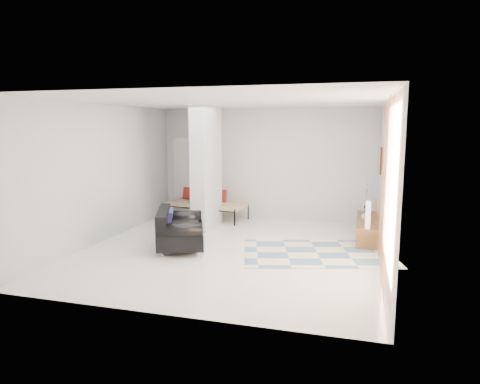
# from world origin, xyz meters

# --- Properties ---
(floor) EXTENTS (6.00, 6.00, 0.00)m
(floor) POSITION_xyz_m (0.00, 0.00, 0.00)
(floor) COLOR white
(floor) RESTS_ON ground
(ceiling) EXTENTS (6.00, 6.00, 0.00)m
(ceiling) POSITION_xyz_m (0.00, 0.00, 2.80)
(ceiling) COLOR white
(ceiling) RESTS_ON wall_back
(wall_back) EXTENTS (6.00, 0.00, 6.00)m
(wall_back) POSITION_xyz_m (0.00, 3.00, 1.40)
(wall_back) COLOR silver
(wall_back) RESTS_ON ground
(wall_front) EXTENTS (6.00, 0.00, 6.00)m
(wall_front) POSITION_xyz_m (0.00, -3.00, 1.40)
(wall_front) COLOR silver
(wall_front) RESTS_ON ground
(wall_left) EXTENTS (0.00, 6.00, 6.00)m
(wall_left) POSITION_xyz_m (-2.75, 0.00, 1.40)
(wall_left) COLOR silver
(wall_left) RESTS_ON ground
(wall_right) EXTENTS (0.00, 6.00, 6.00)m
(wall_right) POSITION_xyz_m (2.75, 0.00, 1.40)
(wall_right) COLOR silver
(wall_right) RESTS_ON ground
(partition_column) EXTENTS (0.35, 1.20, 2.80)m
(partition_column) POSITION_xyz_m (-1.10, 1.60, 1.40)
(partition_column) COLOR silver
(partition_column) RESTS_ON floor
(hallway_door) EXTENTS (0.85, 0.06, 2.04)m
(hallway_door) POSITION_xyz_m (-2.10, 2.96, 1.02)
(hallway_door) COLOR silver
(hallway_door) RESTS_ON floor
(curtain) EXTENTS (0.00, 2.55, 2.55)m
(curtain) POSITION_xyz_m (2.67, -1.15, 1.45)
(curtain) COLOR #FF8543
(curtain) RESTS_ON wall_right
(wall_art) EXTENTS (0.04, 0.45, 0.55)m
(wall_art) POSITION_xyz_m (2.72, 1.61, 1.65)
(wall_art) COLOR #3D1C10
(wall_art) RESTS_ON wall_right
(media_console) EXTENTS (0.45, 1.96, 0.80)m
(media_console) POSITION_xyz_m (2.52, 1.62, 0.20)
(media_console) COLOR brown
(media_console) RESTS_ON floor
(loveseat) EXTENTS (1.32, 1.67, 0.76)m
(loveseat) POSITION_xyz_m (-1.06, -0.16, 0.36)
(loveseat) COLOR silver
(loveseat) RESTS_ON floor
(daybed) EXTENTS (2.06, 1.13, 0.77)m
(daybed) POSITION_xyz_m (-1.42, 2.48, 0.41)
(daybed) COLOR black
(daybed) RESTS_ON floor
(area_rug) EXTENTS (3.09, 2.45, 0.01)m
(area_rug) POSITION_xyz_m (1.60, 0.20, 0.01)
(area_rug) COLOR beige
(area_rug) RESTS_ON floor
(cylinder_lamp) EXTENTS (0.10, 0.10, 0.54)m
(cylinder_lamp) POSITION_xyz_m (2.50, 0.76, 0.67)
(cylinder_lamp) COLOR silver
(cylinder_lamp) RESTS_ON media_console
(bronze_figurine) EXTENTS (0.12, 0.12, 0.23)m
(bronze_figurine) POSITION_xyz_m (2.47, 2.01, 0.51)
(bronze_figurine) COLOR black
(bronze_figurine) RESTS_ON media_console
(vase) EXTENTS (0.20, 0.20, 0.19)m
(vase) POSITION_xyz_m (2.47, 1.55, 0.49)
(vase) COLOR silver
(vase) RESTS_ON media_console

